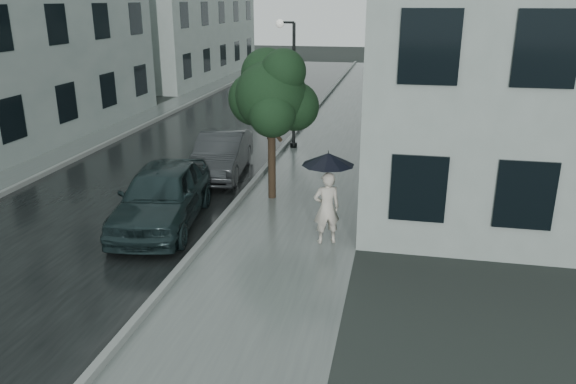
% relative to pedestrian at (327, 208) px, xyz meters
% --- Properties ---
extents(ground, '(120.00, 120.00, 0.00)m').
position_rel_pedestrian_xyz_m(ground, '(-1.26, -1.79, -0.88)').
color(ground, black).
rests_on(ground, ground).
extents(sidewalk, '(3.50, 60.00, 0.01)m').
position_rel_pedestrian_xyz_m(sidewalk, '(-1.01, 10.21, -0.88)').
color(sidewalk, slate).
rests_on(sidewalk, ground).
extents(kerb_near, '(0.15, 60.00, 0.15)m').
position_rel_pedestrian_xyz_m(kerb_near, '(-2.83, 10.21, -0.81)').
color(kerb_near, slate).
rests_on(kerb_near, ground).
extents(asphalt_road, '(6.85, 60.00, 0.00)m').
position_rel_pedestrian_xyz_m(asphalt_road, '(-6.33, 10.21, -0.88)').
color(asphalt_road, black).
rests_on(asphalt_road, ground).
extents(kerb_far, '(0.15, 60.00, 0.15)m').
position_rel_pedestrian_xyz_m(kerb_far, '(-9.83, 10.21, -0.81)').
color(kerb_far, slate).
rests_on(kerb_far, ground).
extents(sidewalk_far, '(1.70, 60.00, 0.01)m').
position_rel_pedestrian_xyz_m(sidewalk_far, '(-10.76, 10.21, -0.88)').
color(sidewalk_far, '#4C5451').
rests_on(sidewalk_far, ground).
extents(building_near, '(7.02, 36.00, 9.00)m').
position_rel_pedestrian_xyz_m(building_near, '(4.21, 17.71, 3.62)').
color(building_near, gray).
rests_on(building_near, ground).
extents(building_far_b, '(7.02, 18.00, 8.00)m').
position_rel_pedestrian_xyz_m(building_far_b, '(-15.03, 28.21, 3.12)').
color(building_far_b, gray).
rests_on(building_far_b, ground).
extents(pedestrian, '(0.75, 0.63, 1.75)m').
position_rel_pedestrian_xyz_m(pedestrian, '(0.00, 0.00, 0.00)').
color(pedestrian, beige).
rests_on(pedestrian, sidewalk).
extents(umbrella, '(1.23, 1.23, 1.31)m').
position_rel_pedestrian_xyz_m(umbrella, '(0.00, 0.03, 1.18)').
color(umbrella, black).
rests_on(umbrella, ground).
extents(street_tree, '(2.61, 2.37, 4.28)m').
position_rel_pedestrian_xyz_m(street_tree, '(-1.99, 2.95, 2.12)').
color(street_tree, '#332619').
rests_on(street_tree, ground).
extents(lamp_post, '(0.84, 0.38, 4.81)m').
position_rel_pedestrian_xyz_m(lamp_post, '(-2.64, 8.77, 1.88)').
color(lamp_post, black).
rests_on(lamp_post, ground).
extents(car_near, '(2.48, 4.85, 1.58)m').
position_rel_pedestrian_xyz_m(car_near, '(-4.25, 0.30, -0.09)').
color(car_near, black).
rests_on(car_near, ground).
extents(car_far, '(1.91, 4.32, 1.38)m').
position_rel_pedestrian_xyz_m(car_far, '(-4.14, 4.78, -0.19)').
color(car_far, '#232628').
rests_on(car_far, ground).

